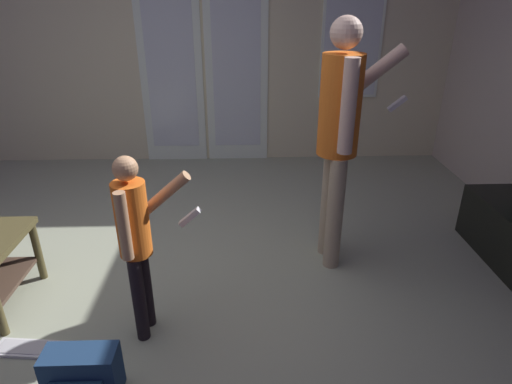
{
  "coord_description": "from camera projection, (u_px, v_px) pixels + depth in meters",
  "views": [
    {
      "loc": [
        0.73,
        -2.33,
        1.79
      ],
      "look_at": [
        0.81,
        -0.1,
        0.75
      ],
      "focal_mm": 30.14,
      "sensor_mm": 36.0,
      "label": 1
    }
  ],
  "objects": [
    {
      "name": "person_child",
      "position": [
        136.0,
        234.0,
        2.24
      ],
      "size": [
        0.43,
        0.29,
        1.08
      ],
      "color": "black",
      "rests_on": "ground_plane"
    },
    {
      "name": "wall_back_with_doors",
      "position": [
        178.0,
        34.0,
        4.57
      ],
      "size": [
        6.22,
        0.09,
        2.88
      ],
      "color": "beige",
      "rests_on": "ground_plane"
    },
    {
      "name": "backpack",
      "position": [
        82.0,
        375.0,
        2.06
      ],
      "size": [
        0.35,
        0.19,
        0.26
      ],
      "color": "navy",
      "rests_on": "ground_plane"
    },
    {
      "name": "ground_plane",
      "position": [
        134.0,
        292.0,
        2.85
      ],
      "size": [
        6.22,
        5.16,
        0.02
      ],
      "primitive_type": "cube",
      "color": "#9BA188"
    },
    {
      "name": "loose_keyboard",
      "position": [
        35.0,
        349.0,
        2.36
      ],
      "size": [
        0.45,
        0.18,
        0.02
      ],
      "color": "white",
      "rests_on": "ground_plane"
    },
    {
      "name": "person_adult",
      "position": [
        341.0,
        127.0,
        2.78
      ],
      "size": [
        0.64,
        0.47,
        1.68
      ],
      "color": "tan",
      "rests_on": "ground_plane"
    }
  ]
}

